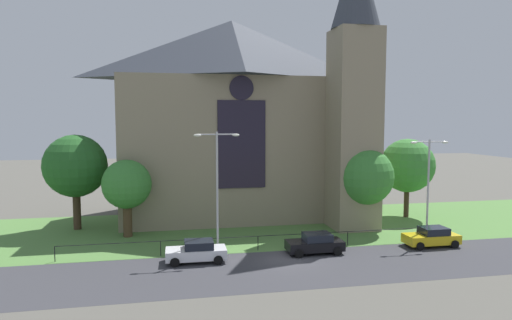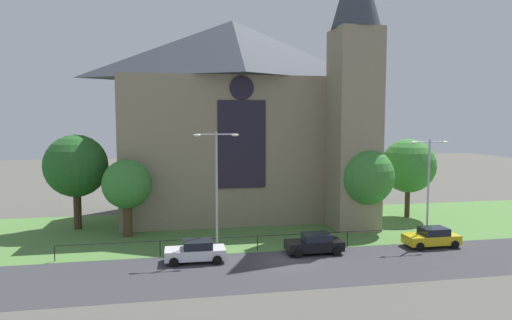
{
  "view_description": "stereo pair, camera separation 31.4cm",
  "coord_description": "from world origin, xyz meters",
  "px_view_note": "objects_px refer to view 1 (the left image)",
  "views": [
    {
      "loc": [
        -8.3,
        -30.7,
        9.94
      ],
      "look_at": [
        -0.62,
        8.0,
        6.43
      ],
      "focal_mm": 31.84,
      "sensor_mm": 36.0,
      "label": 1
    },
    {
      "loc": [
        -7.99,
        -30.75,
        9.94
      ],
      "look_at": [
        -0.62,
        8.0,
        6.43
      ],
      "focal_mm": 31.84,
      "sensor_mm": 36.0,
      "label": 2
    }
  ],
  "objects_px": {
    "tree_left_far": "(75,166)",
    "parked_car_black": "(315,243)",
    "tree_right_near": "(364,176)",
    "tree_left_near": "(127,185)",
    "tree_right_far": "(407,166)",
    "parked_car_yellow": "(432,237)",
    "parked_car_white": "(197,251)",
    "church_building": "(240,116)",
    "streetlamp_near": "(217,177)",
    "streetlamp_far": "(428,177)"
  },
  "relations": [
    {
      "from": "tree_right_far",
      "to": "parked_car_yellow",
      "type": "xyz_separation_m",
      "value": [
        -3.66,
        -10.36,
        -4.53
      ]
    },
    {
      "from": "tree_left_far",
      "to": "parked_car_white",
      "type": "xyz_separation_m",
      "value": [
        10.04,
        -11.75,
        -5.01
      ]
    },
    {
      "from": "tree_left_near",
      "to": "parked_car_white",
      "type": "bearing_deg",
      "value": -56.82
    },
    {
      "from": "tree_right_far",
      "to": "streetlamp_far",
      "type": "relative_size",
      "value": 0.96
    },
    {
      "from": "church_building",
      "to": "parked_car_black",
      "type": "bearing_deg",
      "value": -77.28
    },
    {
      "from": "church_building",
      "to": "tree_left_near",
      "type": "xyz_separation_m",
      "value": [
        -10.85,
        -6.74,
        -5.82
      ]
    },
    {
      "from": "streetlamp_far",
      "to": "parked_car_white",
      "type": "xyz_separation_m",
      "value": [
        -18.88,
        -1.83,
        -4.57
      ]
    },
    {
      "from": "tree_left_near",
      "to": "parked_car_yellow",
      "type": "relative_size",
      "value": 1.57
    },
    {
      "from": "church_building",
      "to": "tree_right_near",
      "type": "relative_size",
      "value": 3.47
    },
    {
      "from": "tree_left_far",
      "to": "streetlamp_far",
      "type": "height_order",
      "value": "tree_left_far"
    },
    {
      "from": "streetlamp_near",
      "to": "parked_car_yellow",
      "type": "xyz_separation_m",
      "value": [
        16.75,
        -1.44,
        -4.95
      ]
    },
    {
      "from": "tree_left_far",
      "to": "parked_car_black",
      "type": "distance_m",
      "value": 22.59
    },
    {
      "from": "tree_right_near",
      "to": "parked_car_black",
      "type": "height_order",
      "value": "tree_right_near"
    },
    {
      "from": "church_building",
      "to": "parked_car_white",
      "type": "distance_m",
      "value": 18.51
    },
    {
      "from": "streetlamp_far",
      "to": "parked_car_black",
      "type": "bearing_deg",
      "value": -171.74
    },
    {
      "from": "tree_right_near",
      "to": "streetlamp_near",
      "type": "bearing_deg",
      "value": -161.3
    },
    {
      "from": "streetlamp_near",
      "to": "tree_left_near",
      "type": "bearing_deg",
      "value": 138.0
    },
    {
      "from": "streetlamp_near",
      "to": "parked_car_black",
      "type": "distance_m",
      "value": 8.81
    },
    {
      "from": "tree_left_far",
      "to": "parked_car_black",
      "type": "bearing_deg",
      "value": -31.13
    },
    {
      "from": "streetlamp_far",
      "to": "streetlamp_near",
      "type": "bearing_deg",
      "value": 180.0
    },
    {
      "from": "tree_right_near",
      "to": "tree_left_far",
      "type": "bearing_deg",
      "value": 168.33
    },
    {
      "from": "streetlamp_far",
      "to": "parked_car_black",
      "type": "xyz_separation_m",
      "value": [
        -10.06,
        -1.46,
        -4.57
      ]
    },
    {
      "from": "streetlamp_far",
      "to": "parked_car_black",
      "type": "height_order",
      "value": "streetlamp_far"
    },
    {
      "from": "parked_car_white",
      "to": "parked_car_black",
      "type": "xyz_separation_m",
      "value": [
        8.82,
        0.37,
        0.0
      ]
    },
    {
      "from": "tree_right_far",
      "to": "parked_car_white",
      "type": "xyz_separation_m",
      "value": [
        -22.09,
        -10.74,
        -4.53
      ]
    },
    {
      "from": "tree_left_near",
      "to": "parked_car_yellow",
      "type": "bearing_deg",
      "value": -18.05
    },
    {
      "from": "streetlamp_near",
      "to": "parked_car_yellow",
      "type": "relative_size",
      "value": 2.15
    },
    {
      "from": "tree_left_near",
      "to": "parked_car_black",
      "type": "relative_size",
      "value": 1.57
    },
    {
      "from": "tree_left_far",
      "to": "streetlamp_near",
      "type": "bearing_deg",
      "value": -40.27
    },
    {
      "from": "tree_left_near",
      "to": "parked_car_white",
      "type": "height_order",
      "value": "tree_left_near"
    },
    {
      "from": "tree_right_near",
      "to": "parked_car_white",
      "type": "distance_m",
      "value": 17.25
    },
    {
      "from": "streetlamp_near",
      "to": "tree_right_near",
      "type": "bearing_deg",
      "value": 18.7
    },
    {
      "from": "tree_right_near",
      "to": "parked_car_yellow",
      "type": "relative_size",
      "value": 1.78
    },
    {
      "from": "streetlamp_near",
      "to": "tree_left_far",
      "type": "bearing_deg",
      "value": 139.73
    },
    {
      "from": "parked_car_yellow",
      "to": "church_building",
      "type": "bearing_deg",
      "value": -48.01
    },
    {
      "from": "church_building",
      "to": "streetlamp_far",
      "type": "relative_size",
      "value": 3.11
    },
    {
      "from": "tree_right_far",
      "to": "church_building",
      "type": "bearing_deg",
      "value": 166.01
    },
    {
      "from": "tree_left_far",
      "to": "streetlamp_far",
      "type": "bearing_deg",
      "value": -18.94
    },
    {
      "from": "church_building",
      "to": "parked_car_yellow",
      "type": "distance_m",
      "value": 21.59
    },
    {
      "from": "church_building",
      "to": "streetlamp_near",
      "type": "distance_m",
      "value": 14.35
    },
    {
      "from": "tree_left_far",
      "to": "parked_car_black",
      "type": "xyz_separation_m",
      "value": [
        18.85,
        -11.39,
        -5.01
      ]
    },
    {
      "from": "tree_left_near",
      "to": "parked_car_yellow",
      "type": "distance_m",
      "value": 25.24
    },
    {
      "from": "parked_car_white",
      "to": "tree_left_far",
      "type": "bearing_deg",
      "value": -48.41
    },
    {
      "from": "tree_left_far",
      "to": "streetlamp_near",
      "type": "distance_m",
      "value": 15.35
    },
    {
      "from": "tree_right_far",
      "to": "parked_car_yellow",
      "type": "bearing_deg",
      "value": -109.48
    },
    {
      "from": "tree_right_near",
      "to": "streetlamp_far",
      "type": "distance_m",
      "value": 5.81
    },
    {
      "from": "church_building",
      "to": "tree_left_far",
      "type": "relative_size",
      "value": 3.02
    },
    {
      "from": "tree_right_far",
      "to": "tree_left_far",
      "type": "height_order",
      "value": "tree_left_far"
    },
    {
      "from": "parked_car_white",
      "to": "tree_left_near",
      "type": "bearing_deg",
      "value": -55.73
    },
    {
      "from": "tree_right_far",
      "to": "parked_car_black",
      "type": "distance_m",
      "value": 17.45
    }
  ]
}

